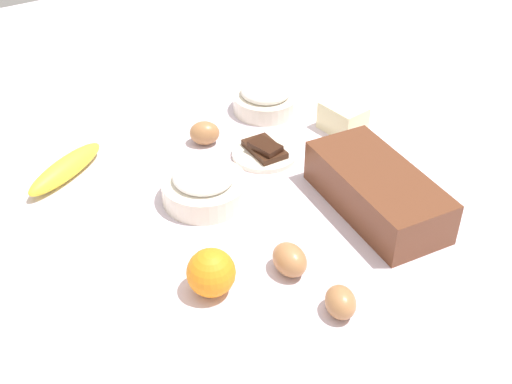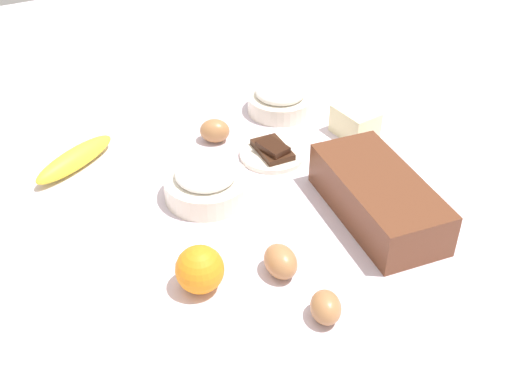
% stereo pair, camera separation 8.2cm
% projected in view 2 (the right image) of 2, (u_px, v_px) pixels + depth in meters
% --- Properties ---
extents(ground_plane, '(2.40, 2.40, 0.02)m').
position_uv_depth(ground_plane, '(256.00, 214.00, 1.18)').
color(ground_plane, silver).
extents(loaf_pan, '(0.29, 0.16, 0.08)m').
position_uv_depth(loaf_pan, '(378.00, 197.00, 1.13)').
color(loaf_pan, brown).
rests_on(loaf_pan, ground_plane).
extents(flour_bowl, '(0.14, 0.14, 0.07)m').
position_uv_depth(flour_bowl, '(280.00, 99.00, 1.43)').
color(flour_bowl, silver).
rests_on(flour_bowl, ground_plane).
extents(sugar_bowl, '(0.15, 0.15, 0.07)m').
position_uv_depth(sugar_bowl, '(206.00, 182.00, 1.18)').
color(sugar_bowl, silver).
rests_on(sugar_bowl, ground_plane).
extents(banana, '(0.13, 0.19, 0.04)m').
position_uv_depth(banana, '(75.00, 159.00, 1.26)').
color(banana, yellow).
rests_on(banana, ground_plane).
extents(orange_fruit, '(0.08, 0.08, 0.08)m').
position_uv_depth(orange_fruit, '(200.00, 269.00, 0.99)').
color(orange_fruit, orange).
rests_on(orange_fruit, ground_plane).
extents(butter_block, '(0.10, 0.07, 0.06)m').
position_uv_depth(butter_block, '(355.00, 123.00, 1.35)').
color(butter_block, '#F4EDB2').
rests_on(butter_block, ground_plane).
extents(egg_near_butter, '(0.07, 0.05, 0.05)m').
position_uv_depth(egg_near_butter, '(281.00, 261.00, 1.03)').
color(egg_near_butter, '#AB7346').
rests_on(egg_near_butter, ground_plane).
extents(egg_beside_bowl, '(0.07, 0.06, 0.05)m').
position_uv_depth(egg_beside_bowl, '(326.00, 307.00, 0.95)').
color(egg_beside_bowl, '#A67043').
rests_on(egg_beside_bowl, ground_plane).
extents(egg_loose, '(0.07, 0.08, 0.05)m').
position_uv_depth(egg_loose, '(215.00, 131.00, 1.34)').
color(egg_loose, '#A87144').
rests_on(egg_loose, ground_plane).
extents(chocolate_plate, '(0.13, 0.13, 0.03)m').
position_uv_depth(chocolate_plate, '(272.00, 152.00, 1.30)').
color(chocolate_plate, silver).
rests_on(chocolate_plate, ground_plane).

